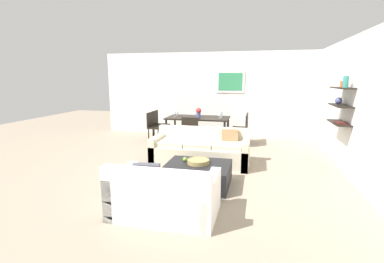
% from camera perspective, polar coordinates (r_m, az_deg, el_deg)
% --- Properties ---
extents(ground_plane, '(18.00, 18.00, 0.00)m').
position_cam_1_polar(ground_plane, '(6.15, 0.67, -7.27)').
color(ground_plane, gray).
extents(back_wall_unit, '(8.40, 0.09, 2.70)m').
position_cam_1_polar(back_wall_unit, '(9.30, 7.29, 7.31)').
color(back_wall_unit, silver).
rests_on(back_wall_unit, ground).
extents(right_wall_shelf_unit, '(0.34, 8.20, 2.70)m').
position_cam_1_polar(right_wall_shelf_unit, '(6.57, 28.79, 4.61)').
color(right_wall_shelf_unit, silver).
rests_on(right_wall_shelf_unit, ground).
extents(sofa_beige, '(2.13, 0.90, 0.78)m').
position_cam_1_polar(sofa_beige, '(6.37, 1.81, -3.89)').
color(sofa_beige, beige).
rests_on(sofa_beige, ground).
extents(loveseat_white, '(1.45, 0.90, 0.78)m').
position_cam_1_polar(loveseat_white, '(4.08, -5.59, -12.58)').
color(loveseat_white, white).
rests_on(loveseat_white, ground).
extents(coffee_table, '(1.14, 1.00, 0.38)m').
position_cam_1_polar(coffee_table, '(5.17, 1.12, -8.62)').
color(coffee_table, black).
rests_on(coffee_table, ground).
extents(decorative_bowl, '(0.40, 0.40, 0.08)m').
position_cam_1_polar(decorative_bowl, '(5.15, 1.28, -5.97)').
color(decorative_bowl, '#99844C').
rests_on(decorative_bowl, coffee_table).
extents(apple_on_coffee_table, '(0.08, 0.08, 0.08)m').
position_cam_1_polar(apple_on_coffee_table, '(5.26, -1.40, -5.59)').
color(apple_on_coffee_table, '#669E2D').
rests_on(apple_on_coffee_table, coffee_table).
extents(dining_table, '(1.81, 1.00, 0.75)m').
position_cam_1_polar(dining_table, '(8.42, 1.20, 2.44)').
color(dining_table, black).
rests_on(dining_table, ground).
extents(dining_chair_right_near, '(0.44, 0.44, 0.88)m').
position_cam_1_polar(dining_chair_right_near, '(8.06, 9.99, 0.61)').
color(dining_chair_right_near, black).
rests_on(dining_chair_right_near, ground).
extents(dining_chair_foot, '(0.44, 0.44, 0.88)m').
position_cam_1_polar(dining_chair_foot, '(7.58, -0.24, 0.14)').
color(dining_chair_foot, black).
rests_on(dining_chair_foot, ground).
extents(dining_chair_left_far, '(0.44, 0.44, 0.88)m').
position_cam_1_polar(dining_chair_left_far, '(9.02, -6.67, 1.78)').
color(dining_chair_left_far, black).
rests_on(dining_chair_left_far, ground).
extents(dining_chair_right_far, '(0.44, 0.44, 0.88)m').
position_cam_1_polar(dining_chair_right_far, '(8.50, 10.17, 1.14)').
color(dining_chair_right_far, black).
rests_on(dining_chair_right_far, ground).
extents(dining_chair_left_near, '(0.44, 0.44, 0.88)m').
position_cam_1_polar(dining_chair_left_near, '(8.61, -7.69, 1.32)').
color(dining_chair_left_near, black).
rests_on(dining_chair_left_near, ground).
extents(wine_glass_right_near, '(0.07, 0.07, 0.15)m').
position_cam_1_polar(wine_glass_right_near, '(8.17, 5.65, 3.34)').
color(wine_glass_right_near, silver).
rests_on(wine_glass_right_near, dining_table).
extents(wine_glass_right_far, '(0.07, 0.07, 0.16)m').
position_cam_1_polar(wine_glass_right_far, '(8.41, 5.87, 3.57)').
color(wine_glass_right_far, silver).
rests_on(wine_glass_right_far, dining_table).
extents(wine_glass_left_near, '(0.06, 0.06, 0.16)m').
position_cam_1_polar(wine_glass_left_near, '(8.45, -3.45, 3.65)').
color(wine_glass_left_near, silver).
rests_on(wine_glass_left_near, dining_table).
extents(wine_glass_left_far, '(0.07, 0.07, 0.14)m').
position_cam_1_polar(wine_glass_left_far, '(8.68, -2.98, 3.79)').
color(wine_glass_left_far, silver).
rests_on(wine_glass_left_far, dining_table).
extents(centerpiece_vase, '(0.16, 0.16, 0.28)m').
position_cam_1_polar(centerpiece_vase, '(8.35, 1.32, 3.89)').
color(centerpiece_vase, '#4C518C').
rests_on(centerpiece_vase, dining_table).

